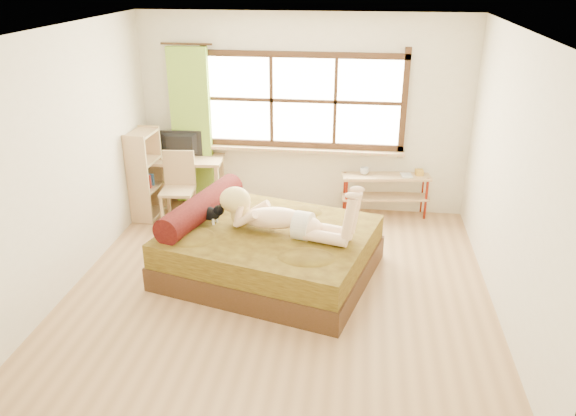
# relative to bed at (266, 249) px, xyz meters

# --- Properties ---
(floor) EXTENTS (4.50, 4.50, 0.00)m
(floor) POSITION_rel_bed_xyz_m (0.21, -0.29, -0.30)
(floor) COLOR #9E754C
(floor) RESTS_ON ground
(ceiling) EXTENTS (4.50, 4.50, 0.00)m
(ceiling) POSITION_rel_bed_xyz_m (0.21, -0.29, 2.40)
(ceiling) COLOR white
(ceiling) RESTS_ON wall_back
(wall_back) EXTENTS (4.50, 0.00, 4.50)m
(wall_back) POSITION_rel_bed_xyz_m (0.21, 1.96, 1.05)
(wall_back) COLOR silver
(wall_back) RESTS_ON floor
(wall_front) EXTENTS (4.50, 0.00, 4.50)m
(wall_front) POSITION_rel_bed_xyz_m (0.21, -2.54, 1.05)
(wall_front) COLOR silver
(wall_front) RESTS_ON floor
(wall_left) EXTENTS (0.00, 4.50, 4.50)m
(wall_left) POSITION_rel_bed_xyz_m (-2.04, -0.29, 1.05)
(wall_left) COLOR silver
(wall_left) RESTS_ON floor
(wall_right) EXTENTS (0.00, 4.50, 4.50)m
(wall_right) POSITION_rel_bed_xyz_m (2.46, -0.29, 1.05)
(wall_right) COLOR silver
(wall_right) RESTS_ON floor
(window) EXTENTS (2.80, 0.16, 1.46)m
(window) POSITION_rel_bed_xyz_m (0.21, 1.93, 1.21)
(window) COLOR #FFEDBF
(window) RESTS_ON wall_back
(curtain) EXTENTS (0.55, 0.10, 2.20)m
(curtain) POSITION_rel_bed_xyz_m (-1.34, 1.84, 0.85)
(curtain) COLOR olive
(curtain) RESTS_ON wall_back
(bed) EXTENTS (2.58, 2.27, 0.84)m
(bed) POSITION_rel_bed_xyz_m (0.00, 0.00, 0.00)
(bed) COLOR #2F1F0E
(bed) RESTS_ON floor
(woman) EXTENTS (1.60, 0.82, 0.66)m
(woman) POSITION_rel_bed_xyz_m (0.20, -0.06, 0.58)
(woman) COLOR beige
(woman) RESTS_ON bed
(kitten) EXTENTS (0.35, 0.21, 0.26)m
(kitten) POSITION_rel_bed_xyz_m (-0.67, 0.09, 0.38)
(kitten) COLOR black
(kitten) RESTS_ON bed
(desk) EXTENTS (1.26, 0.66, 0.76)m
(desk) POSITION_rel_bed_xyz_m (-1.50, 1.66, 0.36)
(desk) COLOR tan
(desk) RESTS_ON floor
(monitor) EXTENTS (0.63, 0.14, 0.36)m
(monitor) POSITION_rel_bed_xyz_m (-1.50, 1.71, 0.64)
(monitor) COLOR black
(monitor) RESTS_ON desk
(chair) EXTENTS (0.46, 0.46, 0.95)m
(chair) POSITION_rel_bed_xyz_m (-1.41, 1.30, 0.23)
(chair) COLOR tan
(chair) RESTS_ON floor
(pipe_shelf) EXTENTS (1.22, 0.46, 0.68)m
(pipe_shelf) POSITION_rel_bed_xyz_m (1.39, 1.78, 0.14)
(pipe_shelf) COLOR tan
(pipe_shelf) RESTS_ON floor
(cup) EXTENTS (0.14, 0.14, 0.10)m
(cup) POSITION_rel_bed_xyz_m (1.08, 1.78, 0.35)
(cup) COLOR gray
(cup) RESTS_ON pipe_shelf
(book) EXTENTS (0.17, 0.22, 0.02)m
(book) POSITION_rel_bed_xyz_m (1.58, 1.78, 0.31)
(book) COLOR gray
(book) RESTS_ON pipe_shelf
(bookshelf) EXTENTS (0.32, 0.54, 1.23)m
(bookshelf) POSITION_rel_bed_xyz_m (-1.87, 1.31, 0.33)
(bookshelf) COLOR tan
(bookshelf) RESTS_ON floor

